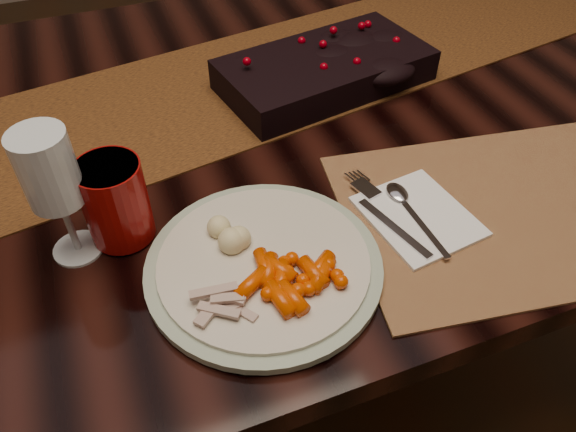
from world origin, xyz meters
name	(u,v)px	position (x,y,z in m)	size (l,w,h in m)	color
floor	(240,367)	(0.00, 0.00, 0.00)	(5.00, 5.00, 0.00)	black
dining_table	(229,274)	(0.00, 0.00, 0.38)	(1.80, 1.00, 0.75)	black
table_runner	(225,90)	(0.05, 0.09, 0.75)	(1.67, 0.34, 0.00)	#2F1F05
centerpiece	(325,65)	(0.22, 0.05, 0.79)	(0.36, 0.18, 0.07)	black
placemat_main	(505,210)	(0.32, -0.33, 0.75)	(0.44, 0.32, 0.00)	#8A5C45
dinner_plate	(264,265)	(-0.02, -0.32, 0.76)	(0.29, 0.29, 0.02)	beige
baby_carrots	(284,275)	(-0.01, -0.35, 0.78)	(0.10, 0.08, 0.02)	#CE3C00
mashed_potatoes	(232,229)	(-0.04, -0.27, 0.79)	(0.07, 0.07, 0.04)	#DABC76
turkey_shreds	(220,301)	(-0.09, -0.36, 0.78)	(0.06, 0.05, 0.01)	tan
napkin	(418,216)	(0.20, -0.31, 0.76)	(0.13, 0.15, 0.01)	white
fork	(387,217)	(0.16, -0.30, 0.76)	(0.02, 0.16, 0.00)	silver
spoon	(416,217)	(0.19, -0.31, 0.76)	(0.03, 0.14, 0.00)	#B0B0B7
red_cup	(115,201)	(-0.17, -0.19, 0.81)	(0.08, 0.08, 0.11)	maroon
wine_glass	(59,198)	(-0.23, -0.20, 0.84)	(0.06, 0.06, 0.18)	silver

